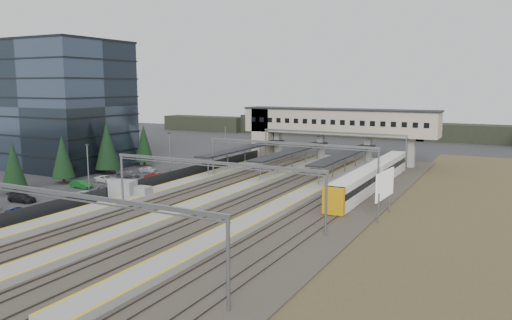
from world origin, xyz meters
The scene contains 15 objects.
ground centered at (0.00, 0.00, 0.00)m, with size 220.00×220.00×0.00m, color #2B2B2D.
office_building centered at (-36.00, 12.00, 12.19)m, with size 24.30×18.30×24.30m.
conifer_row centered at (-22.00, -3.86, 4.84)m, with size 4.42×49.82×9.50m.
car_park centered at (-13.88, -6.71, 0.62)m, with size 10.55×44.28×1.29m.
lampposts centered at (-8.00, 1.25, 4.34)m, with size 0.50×53.25×8.07m.
fence centered at (-6.50, 5.00, 1.00)m, with size 0.08×90.00×2.00m.
relay_cabin_near centered at (-5.00, -4.69, 1.38)m, with size 3.78×3.13×2.76m.
relay_cabin_far centered at (-2.52, -3.49, 0.98)m, with size 2.22×1.88×1.96m.
rail_corridor centered at (9.34, 5.00, 0.29)m, with size 34.00×90.00×0.92m.
canopies centered at (7.00, 27.00, 3.92)m, with size 23.10×30.00×3.28m.
footbridge centered at (7.70, 42.00, 7.93)m, with size 40.40×6.40×11.20m.
gantries centered at (12.00, 3.00, 6.00)m, with size 28.40×62.28×7.17m.
train centered at (24.00, 18.73, 1.95)m, with size 2.72×37.83×3.43m.
billboard centered at (29.60, 2.72, 3.94)m, with size 0.58×6.67×5.80m.
treeline_far centered at (23.81, 92.28, 2.95)m, with size 170.00×19.00×7.00m.
Camera 1 is at (43.09, -56.50, 15.92)m, focal length 35.00 mm.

